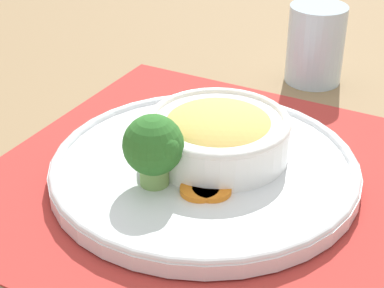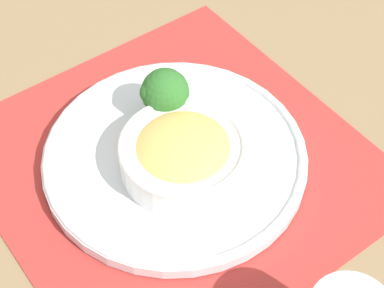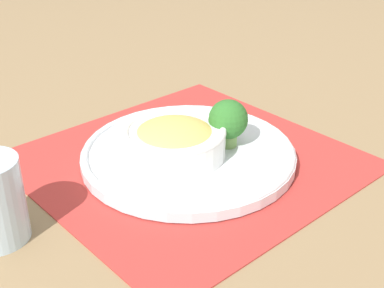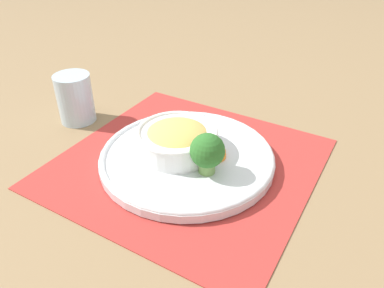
{
  "view_description": "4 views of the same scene",
  "coord_description": "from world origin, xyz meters",
  "views": [
    {
      "loc": [
        -0.22,
        0.53,
        0.38
      ],
      "look_at": [
        0.02,
        -0.01,
        0.03
      ],
      "focal_mm": 60.0,
      "sensor_mm": 36.0,
      "label": 1
    },
    {
      "loc": [
        -0.32,
        -0.39,
        0.63
      ],
      "look_at": [
        0.01,
        -0.02,
        0.04
      ],
      "focal_mm": 60.0,
      "sensor_mm": 36.0,
      "label": 2
    },
    {
      "loc": [
        0.49,
        -0.52,
        0.41
      ],
      "look_at": [
        0.02,
        -0.01,
        0.04
      ],
      "focal_mm": 50.0,
      "sensor_mm": 36.0,
      "label": 3
    },
    {
      "loc": [
        0.52,
        0.26,
        0.42
      ],
      "look_at": [
        -0.01,
        0.0,
        0.04
      ],
      "focal_mm": 35.0,
      "sensor_mm": 36.0,
      "label": 4
    }
  ],
  "objects": [
    {
      "name": "broccoli_floret",
      "position": [
        0.03,
        0.05,
        0.06
      ],
      "size": [
        0.06,
        0.06,
        0.08
      ],
      "color": "#759E51",
      "rests_on": "plate"
    },
    {
      "name": "carrot_slice_middle",
      "position": [
        -0.03,
        0.05,
        0.02
      ],
      "size": [
        0.04,
        0.04,
        0.01
      ],
      "color": "orange",
      "rests_on": "plate"
    },
    {
      "name": "placemat",
      "position": [
        0.0,
        0.0,
        0.0
      ],
      "size": [
        0.48,
        0.5,
        0.0
      ],
      "color": "#B2332D",
      "rests_on": "ground_plane"
    },
    {
      "name": "water_glass",
      "position": [
        -0.04,
        -0.3,
        0.05
      ],
      "size": [
        0.08,
        0.08,
        0.11
      ],
      "color": "silver",
      "rests_on": "ground_plane"
    },
    {
      "name": "plate",
      "position": [
        0.0,
        0.0,
        0.02
      ],
      "size": [
        0.33,
        0.33,
        0.02
      ],
      "color": "silver",
      "rests_on": "placemat"
    },
    {
      "name": "ground_plane",
      "position": [
        0.0,
        0.0,
        0.0
      ],
      "size": [
        4.0,
        4.0,
        0.0
      ],
      "primitive_type": "plane",
      "color": "#8C704C"
    },
    {
      "name": "carrot_slice_near",
      "position": [
        -0.02,
        0.05,
        0.02
      ],
      "size": [
        0.04,
        0.04,
        0.01
      ],
      "color": "orange",
      "rests_on": "plate"
    },
    {
      "name": "bowl",
      "position": [
        -0.01,
        -0.02,
        0.05
      ],
      "size": [
        0.15,
        0.15,
        0.05
      ],
      "color": "white",
      "rests_on": "plate"
    }
  ]
}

